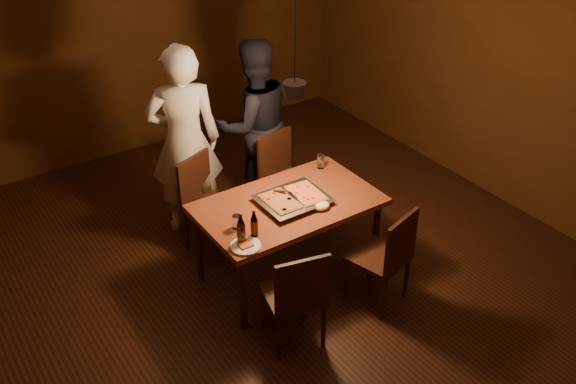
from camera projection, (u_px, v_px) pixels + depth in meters
room_shell at (294, 131)px, 4.98m from camera, size 6.00×6.00×6.00m
dining_table at (288, 210)px, 5.34m from camera, size 1.50×0.90×0.75m
chair_far_left at (204, 195)px, 5.80m from camera, size 0.55×0.55×0.49m
chair_far_right at (282, 170)px, 6.19m from camera, size 0.49×0.49×0.49m
chair_near_left at (297, 291)px, 4.68m from camera, size 0.51×0.51×0.49m
chair_near_right at (388, 251)px, 5.10m from camera, size 0.52×0.52×0.49m
pizza_tray at (293, 200)px, 5.29m from camera, size 0.56×0.46×0.05m
pizza_meat at (280, 201)px, 5.21m from camera, size 0.23×0.36×0.02m
pizza_cheese at (306, 193)px, 5.32m from camera, size 0.25×0.37×0.02m
spatula at (293, 196)px, 5.27m from camera, size 0.20×0.25×0.04m
beer_bottle_a at (241, 229)px, 4.76m from camera, size 0.07×0.07×0.25m
beer_bottle_b at (254, 224)px, 4.85m from camera, size 0.06×0.06×0.22m
water_glass_left at (237, 222)px, 4.96m from camera, size 0.07×0.07×0.11m
water_glass_right at (321, 162)px, 5.75m from camera, size 0.06×0.06×0.13m
plate_slice at (246, 246)px, 4.78m from camera, size 0.23×0.23×0.03m
napkin at (322, 206)px, 5.20m from camera, size 0.14×0.11×0.06m
diner_white at (184, 142)px, 5.85m from camera, size 0.79×0.65×1.85m
diner_dark at (254, 125)px, 6.28m from camera, size 0.90×0.74×1.73m
pendant_lamp at (295, 87)px, 4.78m from camera, size 0.18×0.18×1.10m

